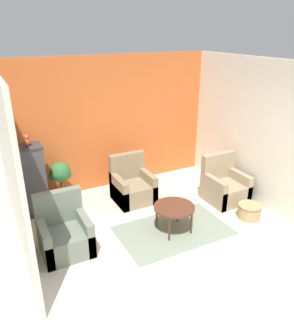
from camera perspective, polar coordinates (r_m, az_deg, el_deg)
The scene contains 13 objects.
ground_plane at distance 5.16m, azimuth 8.35°, elevation -16.31°, with size 20.00×20.00×0.00m, color beige.
wall_back_accent at distance 7.04m, azimuth -6.02°, elevation 7.72°, with size 4.48×0.06×2.79m.
wall_left at distance 5.10m, azimuth -22.71°, elevation -0.16°, with size 0.06×3.14×2.79m.
wall_right at distance 6.89m, azimuth 16.69°, elevation 6.52°, with size 0.06×3.14×2.79m.
area_rug at distance 5.84m, azimuth 4.61°, elevation -10.76°, with size 1.90×1.19×0.01m.
coffee_table at distance 5.61m, azimuth 4.75°, elevation -7.07°, with size 0.70×0.70×0.49m.
armchair_left at distance 5.37m, azimuth -14.17°, elevation -11.13°, with size 0.75×0.74×0.93m.
armchair_right at distance 6.83m, azimuth 13.28°, elevation -3.21°, with size 0.75×0.74×0.93m.
armchair_middle at distance 6.65m, azimuth -2.56°, elevation -3.31°, with size 0.75×0.74×0.93m.
birdcage at distance 6.42m, azimuth -19.24°, elevation -2.05°, with size 0.48×0.48×1.34m.
parrot at distance 6.14m, azimuth -20.19°, elevation 4.52°, with size 0.10×0.18×0.22m.
potted_plant at distance 6.63m, azimuth -14.83°, elevation -1.46°, with size 0.44×0.40×0.87m.
wicker_basket at distance 6.40m, azimuth 17.40°, elevation -7.11°, with size 0.44×0.44×0.27m.
Camera 1 is at (-2.44, -3.17, 3.26)m, focal length 35.00 mm.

